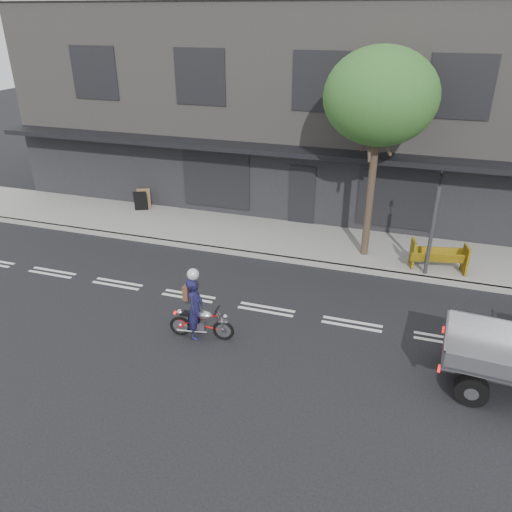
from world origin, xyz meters
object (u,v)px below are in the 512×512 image
object	(u,v)px
street_tree	(380,97)
traffic_light_pole	(432,229)
motorcycle	(201,322)
construction_barrier	(439,259)
sandwich_board	(141,201)
rider	(195,308)

from	to	relation	value
street_tree	traffic_light_pole	size ratio (longest dim) A/B	1.93
street_tree	motorcycle	world-z (taller)	street_tree
street_tree	traffic_light_pole	world-z (taller)	street_tree
traffic_light_pole	construction_barrier	size ratio (longest dim) A/B	2.06
motorcycle	sandwich_board	bearing A→B (deg)	121.38
motorcycle	rider	world-z (taller)	rider
motorcycle	construction_barrier	distance (m)	7.79
traffic_light_pole	motorcycle	bearing A→B (deg)	-136.53
motorcycle	sandwich_board	world-z (taller)	sandwich_board
motorcycle	sandwich_board	size ratio (longest dim) A/B	1.98
motorcycle	rider	distance (m)	0.41
motorcycle	construction_barrier	world-z (taller)	construction_barrier
traffic_light_pole	construction_barrier	xyz separation A→B (m)	(0.34, 0.15, -1.03)
traffic_light_pole	motorcycle	distance (m)	7.54
street_tree	sandwich_board	xyz separation A→B (m)	(-9.26, 1.29, -4.70)
rider	sandwich_board	distance (m)	9.24
motorcycle	sandwich_board	distance (m)	9.33
street_tree	rider	world-z (taller)	street_tree
rider	sandwich_board	xyz separation A→B (m)	(-5.71, 7.26, -0.26)
traffic_light_pole	motorcycle	xyz separation A→B (m)	(-5.40, -5.12, -1.20)
street_tree	motorcycle	xyz separation A→B (m)	(-3.40, -5.97, -4.83)
street_tree	sandwich_board	bearing A→B (deg)	172.06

